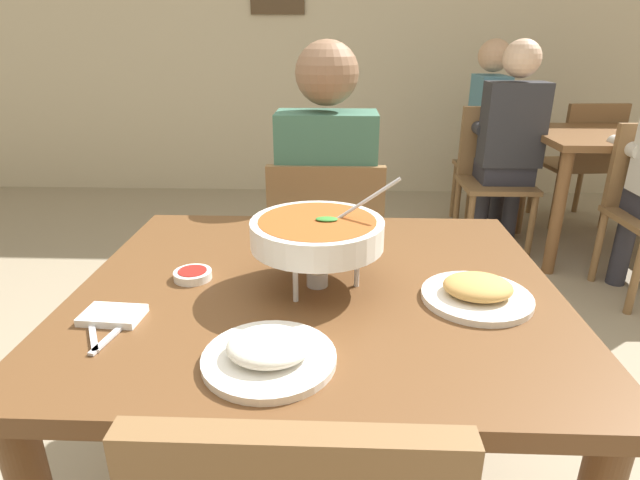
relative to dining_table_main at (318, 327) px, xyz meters
name	(u,v)px	position (x,y,z in m)	size (l,w,h in m)	color
cafe_rear_partition	(336,13)	(0.00, 3.53, 0.84)	(10.00, 0.10, 3.00)	beige
dining_table_main	(318,327)	(0.00, 0.00, 0.00)	(1.11, 0.96, 0.77)	brown
chair_diner_main	(326,257)	(0.00, 0.76, -0.15)	(0.44, 0.44, 0.90)	brown
diner_main	(327,197)	(0.00, 0.80, 0.09)	(0.40, 0.45, 1.31)	#2D2D38
curry_bowl	(318,234)	(0.00, -0.01, 0.25)	(0.33, 0.30, 0.26)	silver
rice_plate	(269,352)	(-0.07, -0.32, 0.14)	(0.24, 0.24, 0.06)	white
appetizer_plate	(477,292)	(0.35, -0.07, 0.14)	(0.24, 0.24, 0.06)	white
sauce_dish	(193,274)	(-0.30, 0.01, 0.13)	(0.09, 0.09, 0.02)	white
napkin_folded	(113,315)	(-0.41, -0.18, 0.13)	(0.12, 0.08, 0.02)	white
fork_utensil	(92,330)	(-0.43, -0.23, 0.12)	(0.01, 0.17, 0.01)	silver
spoon_utensil	(117,330)	(-0.38, -0.23, 0.12)	(0.01, 0.17, 0.01)	silver
dining_table_far	(616,156)	(1.75, 2.10, -0.02)	(1.00, 0.80, 0.77)	brown
chair_bg_left	(504,158)	(1.23, 2.61, -0.15)	(0.47, 0.47, 0.90)	brown
chair_bg_right	(494,170)	(1.05, 2.24, -0.15)	(0.44, 0.44, 0.90)	brown
chair_bg_window	(581,157)	(1.79, 2.63, -0.15)	(0.48, 0.48, 0.90)	brown
patron_bg_left	(492,122)	(1.14, 2.69, 0.09)	(0.45, 0.40, 1.31)	#2D2D38
patron_bg_right	(509,136)	(1.10, 2.16, 0.09)	(0.40, 0.45, 1.31)	#2D2D38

